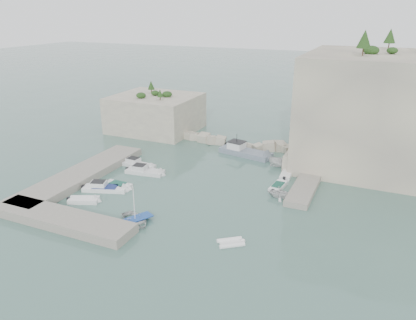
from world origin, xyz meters
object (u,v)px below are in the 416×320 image
at_px(inflatable_dinghy, 231,244).
at_px(tender_east_b, 278,188).
at_px(motorboat_d, 105,190).
at_px(motorboat_e, 84,202).
at_px(motorboat_c, 118,187).
at_px(tender_east_c, 287,176).
at_px(motorboat_b, 145,173).
at_px(tender_east_d, 283,167).
at_px(tender_east_a, 279,197).
at_px(rowboat, 135,223).
at_px(work_boat, 246,155).
at_px(motorboat_a, 138,167).

distance_m(inflatable_dinghy, tender_east_b, 15.78).
distance_m(motorboat_d, inflatable_dinghy, 21.09).
bearing_deg(motorboat_e, motorboat_c, 54.74).
bearing_deg(tender_east_c, motorboat_b, 107.94).
relative_size(motorboat_c, tender_east_d, 0.96).
height_order(tender_east_a, tender_east_d, tender_east_d).
height_order(rowboat, inflatable_dinghy, rowboat).
bearing_deg(motorboat_b, tender_east_c, 14.61).
height_order(motorboat_b, inflatable_dinghy, motorboat_b).
relative_size(motorboat_b, tender_east_c, 1.37).
relative_size(tender_east_b, work_boat, 0.43).
xyz_separation_m(motorboat_c, motorboat_d, (-0.91, -1.66, 0.00)).
xyz_separation_m(motorboat_b, inflatable_dinghy, (18.67, -12.89, 0.00)).
relative_size(tender_east_a, tender_east_d, 0.70).
bearing_deg(motorboat_c, motorboat_a, 106.30).
bearing_deg(tender_east_c, tender_east_d, 18.94).
relative_size(motorboat_e, tender_east_d, 0.90).
relative_size(motorboat_b, rowboat, 1.39).
relative_size(inflatable_dinghy, work_boat, 0.30).
height_order(motorboat_a, work_boat, work_boat).
xyz_separation_m(motorboat_b, rowboat, (6.99, -13.14, 0.00)).
bearing_deg(motorboat_c, rowboat, -40.51).
bearing_deg(rowboat, motorboat_c, 73.94).
bearing_deg(inflatable_dinghy, tender_east_b, 49.93).
xyz_separation_m(motorboat_a, tender_east_d, (20.75, 9.06, 0.00)).
xyz_separation_m(motorboat_a, motorboat_c, (1.78, -7.65, 0.00)).
xyz_separation_m(tender_east_a, tender_east_b, (-0.93, 2.67, 0.00)).
height_order(tender_east_a, tender_east_b, tender_east_a).
xyz_separation_m(motorboat_d, tender_east_a, (22.16, 7.56, 0.00)).
bearing_deg(work_boat, motorboat_b, -117.47).
xyz_separation_m(motorboat_e, work_boat, (13.05, 25.18, 0.00)).
bearing_deg(motorboat_e, motorboat_a, 69.34).
xyz_separation_m(inflatable_dinghy, tender_east_b, (0.88, 15.75, 0.00)).
distance_m(motorboat_c, tender_east_c, 24.41).
height_order(motorboat_c, motorboat_d, motorboat_d).
bearing_deg(motorboat_c, motorboat_e, -98.96).
height_order(motorboat_c, motorboat_e, same).
xyz_separation_m(motorboat_c, tender_east_c, (20.31, 13.54, 0.00)).
distance_m(motorboat_b, tender_east_a, 20.47).
height_order(motorboat_d, rowboat, motorboat_d).
height_order(motorboat_a, tender_east_b, motorboat_a).
distance_m(motorboat_a, rowboat, 17.85).
height_order(motorboat_e, tender_east_c, same).
bearing_deg(tender_east_d, tender_east_b, 179.52).
height_order(motorboat_d, tender_east_a, tender_east_a).
distance_m(motorboat_c, tender_east_a, 22.06).
height_order(inflatable_dinghy, tender_east_b, tender_east_b).
bearing_deg(motorboat_a, tender_east_a, 0.72).
height_order(motorboat_e, rowboat, rowboat).
bearing_deg(tender_east_d, motorboat_c, 121.48).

